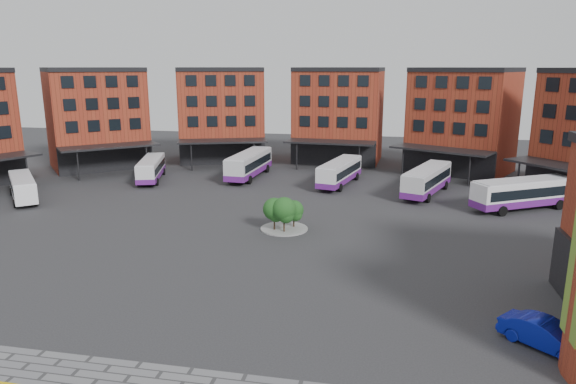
% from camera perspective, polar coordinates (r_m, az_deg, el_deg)
% --- Properties ---
extents(ground, '(160.00, 160.00, 0.00)m').
position_cam_1_polar(ground, '(37.44, -7.21, -9.51)').
color(ground, '#28282B').
rests_on(ground, ground).
extents(main_building, '(94.14, 42.48, 14.60)m').
position_cam_1_polar(main_building, '(72.97, -1.53, 7.88)').
color(main_building, maroon).
rests_on(main_building, ground).
extents(tree_island, '(4.40, 4.40, 3.32)m').
position_cam_1_polar(tree_island, '(46.83, -0.50, -2.22)').
color(tree_island, gray).
rests_on(tree_island, ground).
extents(bus_a, '(8.10, 8.69, 2.74)m').
position_cam_1_polar(bus_a, '(65.06, -27.40, 0.59)').
color(bus_a, white).
rests_on(bus_a, ground).
extents(bus_b, '(5.31, 10.56, 2.91)m').
position_cam_1_polar(bus_b, '(70.38, -14.96, 2.54)').
color(bus_b, silver).
rests_on(bus_b, ground).
extents(bus_c, '(3.62, 12.25, 3.41)m').
position_cam_1_polar(bus_c, '(69.87, -4.33, 3.12)').
color(bus_c, silver).
rests_on(bus_c, ground).
extents(bus_d, '(4.89, 11.30, 3.10)m').
position_cam_1_polar(bus_d, '(65.60, 5.77, 2.24)').
color(bus_d, white).
rests_on(bus_d, ground).
extents(bus_e, '(6.46, 11.72, 3.24)m').
position_cam_1_polar(bus_e, '(62.51, 15.19, 1.32)').
color(bus_e, silver).
rests_on(bus_e, ground).
extents(bus_f, '(11.42, 8.21, 3.29)m').
position_cam_1_polar(bus_f, '(59.30, 24.70, -0.12)').
color(bus_f, white).
rests_on(bus_f, ground).
extents(blue_car, '(4.76, 4.39, 1.59)m').
position_cam_1_polar(blue_car, '(31.63, 26.75, -13.96)').
color(blue_car, '#0C189C').
rests_on(blue_car, ground).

